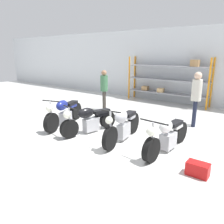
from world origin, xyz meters
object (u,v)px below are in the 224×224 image
at_px(motorcycle_silver, 123,125).
at_px(motorcycle_blue, 64,112).
at_px(shelving_rack, 167,80).
at_px(toolbox, 198,169).
at_px(motorcycle_white, 167,136).
at_px(person_browsing, 104,87).
at_px(person_near_rack, 196,95).
at_px(motorcycle_black, 89,120).

bearing_deg(motorcycle_silver, motorcycle_blue, -95.85).
bearing_deg(shelving_rack, motorcycle_blue, -103.32).
xyz_separation_m(shelving_rack, toolbox, (3.32, -5.95, -1.02)).
distance_m(motorcycle_silver, motorcycle_white, 1.28).
bearing_deg(motorcycle_blue, motorcycle_silver, 75.26).
bearing_deg(person_browsing, motorcycle_white, 118.45).
distance_m(shelving_rack, motorcycle_blue, 5.65).
bearing_deg(toolbox, motorcycle_white, 144.29).
bearing_deg(motorcycle_blue, shelving_rack, 149.60).
xyz_separation_m(shelving_rack, person_near_rack, (2.25, -2.83, -0.07)).
bearing_deg(person_browsing, motorcycle_blue, 64.91).
bearing_deg(motorcycle_white, person_near_rack, -174.50).
relative_size(person_browsing, person_near_rack, 0.94).
bearing_deg(person_browsing, motorcycle_black, 88.57).
bearing_deg(person_browsing, motorcycle_silver, 106.33).
xyz_separation_m(motorcycle_blue, person_browsing, (-0.28, 2.49, 0.55)).
distance_m(motorcycle_black, person_browsing, 2.95).
bearing_deg(person_near_rack, person_browsing, -14.99).
height_order(motorcycle_black, motorcycle_silver, motorcycle_silver).
relative_size(shelving_rack, motorcycle_black, 2.08).
bearing_deg(motorcycle_blue, motorcycle_black, 72.39).
bearing_deg(motorcycle_white, motorcycle_black, -81.13).
height_order(motorcycle_white, person_browsing, person_browsing).
relative_size(motorcycle_black, toolbox, 4.49).
bearing_deg(motorcycle_black, shelving_rack, -168.99).
distance_m(motorcycle_blue, motorcycle_black, 1.17).
bearing_deg(motorcycle_black, person_near_rack, 150.35).
xyz_separation_m(shelving_rack, motorcycle_white, (2.33, -5.24, -0.75)).
distance_m(shelving_rack, motorcycle_black, 5.52).
relative_size(motorcycle_white, toolbox, 4.85).
bearing_deg(motorcycle_white, motorcycle_silver, -80.88).
xyz_separation_m(shelving_rack, person_browsing, (-1.57, -2.97, -0.14)).
height_order(shelving_rack, motorcycle_white, shelving_rack).
bearing_deg(motorcycle_white, person_browsing, -116.68).
bearing_deg(shelving_rack, toolbox, -60.82).
relative_size(motorcycle_black, motorcycle_silver, 0.95).
bearing_deg(motorcycle_silver, shelving_rack, -176.97).
bearing_deg(person_browsing, toolbox, 117.27).
bearing_deg(toolbox, shelving_rack, 119.18).
xyz_separation_m(person_browsing, person_near_rack, (3.82, 0.14, 0.07)).
distance_m(motorcycle_black, person_near_rack, 3.61).
xyz_separation_m(motorcycle_black, person_near_rack, (2.38, 2.64, 0.67)).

